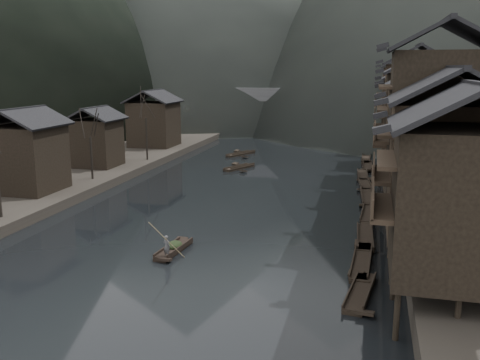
% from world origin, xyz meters
% --- Properties ---
extents(water, '(300.00, 300.00, 0.00)m').
position_xyz_m(water, '(0.00, 0.00, 0.00)').
color(water, black).
rests_on(water, ground).
extents(left_bank, '(40.00, 200.00, 1.20)m').
position_xyz_m(left_bank, '(-35.00, 40.00, 0.60)').
color(left_bank, '#2D2823').
rests_on(left_bank, ground).
extents(stilt_houses, '(9.00, 67.60, 16.64)m').
position_xyz_m(stilt_houses, '(17.28, 19.86, 9.09)').
color(stilt_houses, black).
rests_on(stilt_houses, ground).
extents(left_houses, '(8.10, 53.20, 8.73)m').
position_xyz_m(left_houses, '(-20.50, 20.12, 5.66)').
color(left_houses, black).
rests_on(left_houses, left_bank).
extents(bare_trees, '(3.97, 43.79, 7.94)m').
position_xyz_m(bare_trees, '(-17.00, 12.47, 6.70)').
color(bare_trees, black).
rests_on(bare_trees, left_bank).
extents(moored_sampans, '(2.35, 54.60, 0.47)m').
position_xyz_m(moored_sampans, '(12.25, 18.51, 0.20)').
color(moored_sampans, black).
rests_on(moored_sampans, water).
extents(midriver_boats, '(5.88, 16.72, 0.45)m').
position_xyz_m(midriver_boats, '(-5.41, 36.93, 0.20)').
color(midriver_boats, black).
rests_on(midriver_boats, water).
extents(stone_bridge, '(40.00, 6.00, 9.00)m').
position_xyz_m(stone_bridge, '(-0.00, 72.00, 5.11)').
color(stone_bridge, '#4C4C4F').
rests_on(stone_bridge, ground).
extents(hero_sampan, '(1.43, 5.01, 0.44)m').
position_xyz_m(hero_sampan, '(-0.91, -1.04, 0.20)').
color(hero_sampan, black).
rests_on(hero_sampan, water).
extents(cargo_heap, '(1.09, 1.43, 0.66)m').
position_xyz_m(cargo_heap, '(-0.93, -0.82, 0.76)').
color(cargo_heap, black).
rests_on(cargo_heap, hero_sampan).
extents(boatman, '(0.69, 0.58, 1.60)m').
position_xyz_m(boatman, '(-0.75, -2.77, 1.23)').
color(boatman, '#4E4D50').
rests_on(boatman, hero_sampan).
extents(bamboo_pole, '(2.02, 2.30, 3.43)m').
position_xyz_m(bamboo_pole, '(-0.55, -2.77, 3.75)').
color(bamboo_pole, '#8C7A51').
rests_on(bamboo_pole, boatman).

